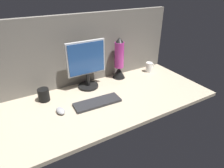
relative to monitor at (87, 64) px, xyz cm
name	(u,v)px	position (x,y,z in cm)	size (l,w,h in cm)	color
ground_plane	(102,101)	(1.58, -25.11, -24.18)	(180.00, 80.00, 3.00)	tan
cubicle_wall_back	(82,50)	(1.58, 12.39, 8.36)	(180.00, 5.00, 62.09)	slate
monitor	(87,64)	(0.00, 0.00, 0.00)	(34.51, 18.00, 42.31)	black
keyboard	(97,102)	(-4.72, -28.97, -21.68)	(37.00, 13.00, 2.00)	#262628
mouse	(61,111)	(-33.40, -26.30, -20.98)	(5.60, 9.60, 3.40)	#99999E
mug_black_travel	(44,95)	(-39.78, -3.56, -17.49)	(8.91, 8.91, 10.40)	black
mug_ceramic_white	(149,67)	(69.45, -1.49, -17.55)	(10.05, 6.50, 10.20)	white
lava_lamp	(119,62)	(34.39, 2.33, -5.76)	(12.33, 12.33, 40.35)	black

